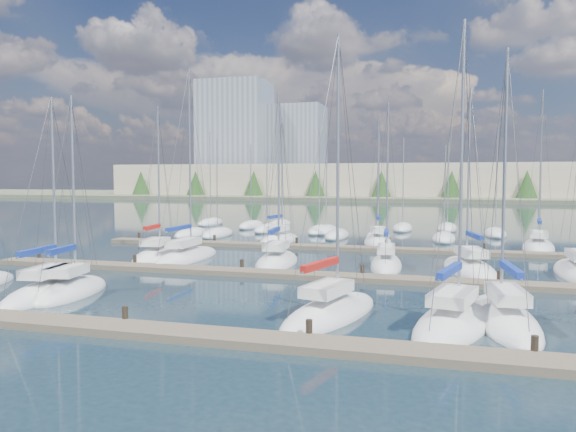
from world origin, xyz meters
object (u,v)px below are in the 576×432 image
(sailboat_c, at_px, (71,291))
(sailboat_i, at_px, (186,257))
(sailboat_b, at_px, (50,292))
(sailboat_k, at_px, (386,264))
(sailboat_o, at_px, (279,240))
(sailboat_e, at_px, (454,322))
(sailboat_h, at_px, (157,256))
(sailboat_p, at_px, (378,242))
(sailboat_d, at_px, (331,313))
(sailboat_l, at_px, (469,269))
(sailboat_r, at_px, (538,247))
(sailboat_j, at_px, (277,261))
(sailboat_f, at_px, (504,319))

(sailboat_c, xyz_separation_m, sailboat_i, (0.27, 13.31, 0.01))
(sailboat_b, xyz_separation_m, sailboat_k, (16.27, 14.36, 0.02))
(sailboat_o, xyz_separation_m, sailboat_e, (15.98, -27.36, -0.01))
(sailboat_o, height_order, sailboat_h, sailboat_o)
(sailboat_c, distance_m, sailboat_p, 30.59)
(sailboat_d, bearing_deg, sailboat_c, -169.58)
(sailboat_p, distance_m, sailboat_i, 19.24)
(sailboat_b, height_order, sailboat_h, sailboat_h)
(sailboat_p, xyz_separation_m, sailboat_l, (7.76, -14.06, -0.01))
(sailboat_o, bearing_deg, sailboat_k, -36.29)
(sailboat_k, bearing_deg, sailboat_r, 44.29)
(sailboat_k, distance_m, sailboat_e, 15.51)
(sailboat_e, distance_m, sailboat_h, 26.10)
(sailboat_c, height_order, sailboat_h, sailboat_h)
(sailboat_c, relative_size, sailboat_j, 0.87)
(sailboat_k, height_order, sailboat_i, sailboat_i)
(sailboat_i, bearing_deg, sailboat_l, 1.03)
(sailboat_j, xyz_separation_m, sailboat_i, (-7.26, 0.12, 0.01))
(sailboat_d, bearing_deg, sailboat_b, -167.44)
(sailboat_f, bearing_deg, sailboat_e, -158.60)
(sailboat_k, bearing_deg, sailboat_j, 179.84)
(sailboat_f, height_order, sailboat_l, sailboat_l)
(sailboat_e, height_order, sailboat_i, sailboat_i)
(sailboat_r, bearing_deg, sailboat_c, -127.55)
(sailboat_d, bearing_deg, sailboat_f, 21.81)
(sailboat_d, xyz_separation_m, sailboat_e, (5.36, -0.08, -0.00))
(sailboat_h, bearing_deg, sailboat_c, -88.76)
(sailboat_d, xyz_separation_m, sailboat_i, (-14.12, 14.24, 0.01))
(sailboat_b, bearing_deg, sailboat_l, 25.27)
(sailboat_b, relative_size, sailboat_i, 0.74)
(sailboat_r, bearing_deg, sailboat_j, -136.74)
(sailboat_l, bearing_deg, sailboat_j, 169.00)
(sailboat_e, bearing_deg, sailboat_h, 160.12)
(sailboat_h, bearing_deg, sailboat_f, -36.74)
(sailboat_f, xyz_separation_m, sailboat_r, (5.30, 27.48, 0.01))
(sailboat_o, relative_size, sailboat_l, 0.98)
(sailboat_f, height_order, sailboat_h, sailboat_f)
(sailboat_k, height_order, sailboat_p, sailboat_p)
(sailboat_b, bearing_deg, sailboat_f, -6.18)
(sailboat_c, xyz_separation_m, sailboat_d, (14.39, -0.94, 0.00))
(sailboat_e, bearing_deg, sailboat_f, 40.64)
(sailboat_o, distance_m, sailboat_c, 26.61)
(sailboat_j, relative_size, sailboat_i, 0.86)
(sailboat_h, height_order, sailboat_p, sailboat_p)
(sailboat_c, height_order, sailboat_p, sailboat_p)
(sailboat_d, relative_size, sailboat_j, 1.02)
(sailboat_b, distance_m, sailboat_i, 13.87)
(sailboat_f, xyz_separation_m, sailboat_i, (-21.54, 13.24, 0.01))
(sailboat_d, distance_m, sailboat_j, 15.70)
(sailboat_o, xyz_separation_m, sailboat_b, (-4.71, -26.85, -0.02))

